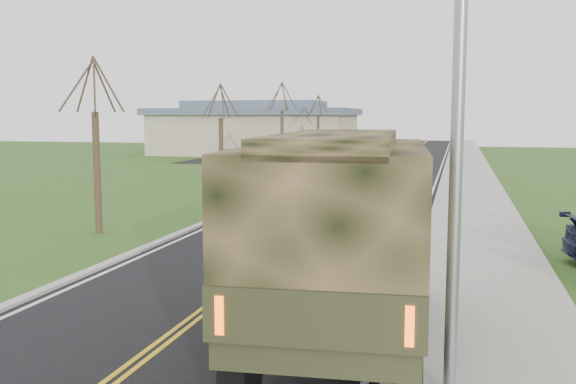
% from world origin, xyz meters
% --- Properties ---
extents(ground, '(160.00, 160.00, 0.00)m').
position_xyz_m(ground, '(0.00, 0.00, 0.00)').
color(ground, '#33501A').
rests_on(ground, ground).
extents(road, '(8.00, 120.00, 0.01)m').
position_xyz_m(road, '(0.00, 40.00, 0.01)').
color(road, black).
rests_on(road, ground).
extents(curb_right, '(0.30, 120.00, 0.12)m').
position_xyz_m(curb_right, '(4.15, 40.00, 0.06)').
color(curb_right, '#9E998E').
rests_on(curb_right, ground).
extents(sidewalk_right, '(3.20, 120.00, 0.10)m').
position_xyz_m(sidewalk_right, '(5.90, 40.00, 0.05)').
color(sidewalk_right, '#9E998E').
rests_on(sidewalk_right, ground).
extents(curb_left, '(0.30, 120.00, 0.10)m').
position_xyz_m(curb_left, '(-4.15, 40.00, 0.05)').
color(curb_left, '#9E998E').
rests_on(curb_left, ground).
extents(street_light, '(1.65, 0.22, 8.00)m').
position_xyz_m(street_light, '(4.90, -0.50, 4.43)').
color(street_light, gray).
rests_on(street_light, ground).
extents(bare_tree_a, '(1.93, 2.26, 6.08)m').
position_xyz_m(bare_tree_a, '(-7.00, 10.00, 2.63)').
color(bare_tree_a, '#38281C').
rests_on(bare_tree_a, ground).
extents(bare_tree_b, '(1.83, 2.14, 5.73)m').
position_xyz_m(bare_tree_b, '(-7.00, 22.00, 2.48)').
color(bare_tree_b, '#38281C').
rests_on(bare_tree_b, ground).
extents(bare_tree_c, '(2.04, 2.39, 6.42)m').
position_xyz_m(bare_tree_c, '(-7.00, 34.00, 2.78)').
color(bare_tree_c, '#38281C').
rests_on(bare_tree_c, ground).
extents(bare_tree_d, '(1.88, 2.20, 5.91)m').
position_xyz_m(bare_tree_d, '(-7.00, 46.00, 2.55)').
color(bare_tree_d, '#38281C').
rests_on(bare_tree_d, ground).
extents(commercial_building, '(25.50, 21.50, 5.65)m').
position_xyz_m(commercial_building, '(-15.98, 55.97, 2.69)').
color(commercial_building, tan).
rests_on(commercial_building, ground).
extents(military_truck, '(3.24, 7.79, 3.79)m').
position_xyz_m(military_truck, '(3.13, 1.13, 2.17)').
color(military_truck, black).
rests_on(military_truck, ground).
extents(suv_champagne, '(2.84, 5.39, 1.45)m').
position_xyz_m(suv_champagne, '(-1.78, 15.26, 0.72)').
color(suv_champagne, '#8B724E').
rests_on(suv_champagne, ground).
extents(sedan_silver, '(1.73, 3.90, 1.24)m').
position_xyz_m(sedan_silver, '(-1.94, 32.77, 0.62)').
color(sedan_silver, '#B6B6BB').
rests_on(sedan_silver, ground).
extents(lot_car_dark, '(4.08, 2.59, 1.29)m').
position_xyz_m(lot_car_dark, '(-13.73, 43.31, 0.65)').
color(lot_car_dark, black).
rests_on(lot_car_dark, ground).
extents(lot_car_silver, '(3.79, 1.71, 1.21)m').
position_xyz_m(lot_car_silver, '(-9.05, 42.01, 0.60)').
color(lot_car_silver, '#A3A3A7').
rests_on(lot_car_silver, ground).
extents(lot_car_navy, '(4.25, 2.03, 1.19)m').
position_xyz_m(lot_car_navy, '(-5.00, 50.00, 0.60)').
color(lot_car_navy, black).
rests_on(lot_car_navy, ground).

